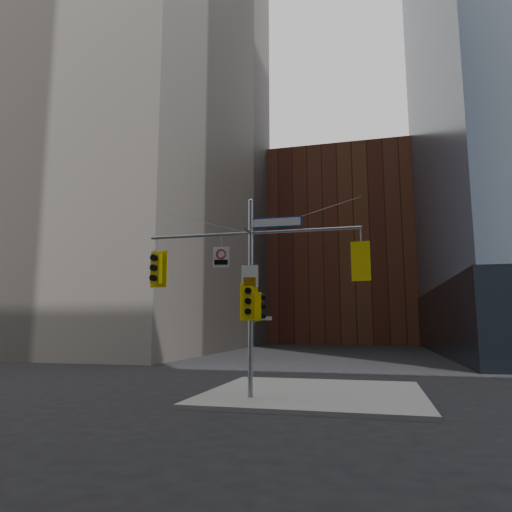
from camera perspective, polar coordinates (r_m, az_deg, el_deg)
The scene contains 14 objects.
ground at distance 14.79m, azimuth -2.84°, elevation -18.93°, with size 160.00×160.00×0.00m, color black.
sidewalk_corner at distance 18.24m, azimuth 7.36°, elevation -16.66°, with size 8.00×8.00×0.15m, color gray.
tower_nw at distance 67.41m, azimuth -19.06°, elevation 25.58°, with size 36.00×36.00×80.00m, color gray.
brick_midrise at distance 72.92m, azimuth 10.86°, elevation 0.54°, with size 26.00×20.00×28.00m, color brown.
signal_assembly at distance 16.56m, azimuth -0.69°, elevation -2.49°, with size 8.00×0.80×7.30m.
traffic_light_west_arm at distance 17.96m, azimuth -12.33°, elevation -1.53°, with size 0.69×0.55×1.44m.
traffic_light_east_arm at distance 16.04m, azimuth 13.05°, elevation -0.69°, with size 0.65×0.55×1.35m.
traffic_light_pole_side at distance 16.41m, azimuth 0.41°, elevation -6.33°, with size 0.43×0.36×1.01m.
traffic_light_pole_front at distance 16.23m, azimuth -0.94°, elevation -5.70°, with size 0.64×0.57×1.35m.
street_sign_blade at distance 16.66m, azimuth 2.51°, elevation 4.23°, with size 1.92×0.07×0.37m.
regulatory_sign_arm at distance 16.96m, azimuth -4.38°, elevation -0.03°, with size 0.61×0.12×0.76m.
regulatory_sign_pole at distance 16.44m, azimuth -0.79°, elevation -2.59°, with size 0.61×0.08×0.80m.
street_blade_ew at distance 16.36m, azimuth 0.85°, elevation -7.81°, with size 0.66×0.05×0.13m.
street_blade_ns at distance 16.91m, azimuth -0.29°, elevation -8.09°, with size 0.05×0.77×0.15m.
Camera 1 is at (4.29, -13.90, 2.67)m, focal length 32.00 mm.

